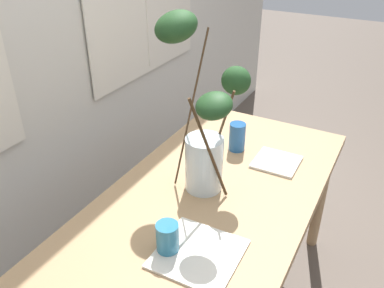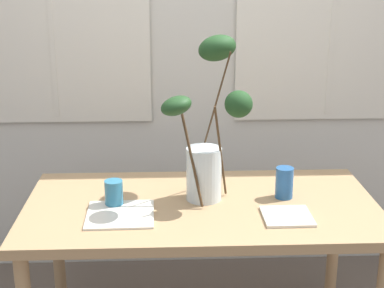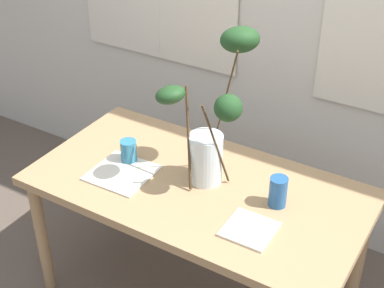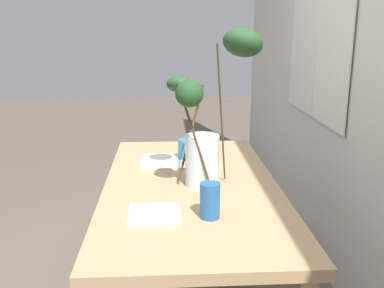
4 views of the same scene
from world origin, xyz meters
TOP-DOWN VIEW (x-y plane):
  - back_wall_with_windows at (-0.00, 0.89)m, footprint 5.71×0.14m
  - dining_table at (0.00, 0.00)m, footprint 1.55×0.81m
  - vase_with_branches at (0.03, 0.07)m, footprint 0.44×0.47m
  - drinking_glass_blue_left at (-0.38, -0.01)m, footprint 0.08×0.08m
  - drinking_glass_blue_right at (0.37, 0.05)m, footprint 0.08×0.08m
  - plate_square_left at (-0.35, -0.11)m, footprint 0.29×0.29m
  - plate_square_right at (0.35, -0.16)m, footprint 0.20×0.20m

SIDE VIEW (x-z plane):
  - dining_table at x=0.00m, z-range 0.29..1.02m
  - plate_square_left at x=-0.35m, z-range 0.73..0.74m
  - plate_square_right at x=0.35m, z-range 0.73..0.74m
  - drinking_glass_blue_left at x=-0.38m, z-range 0.73..0.85m
  - drinking_glass_blue_right at x=0.37m, z-range 0.73..0.87m
  - vase_with_branches at x=0.03m, z-range 0.67..1.41m
  - back_wall_with_windows at x=0.00m, z-range 0.01..2.94m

